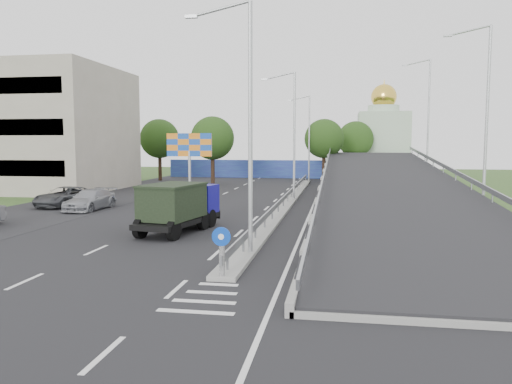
% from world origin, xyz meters
% --- Properties ---
extents(ground, '(160.00, 160.00, 0.00)m').
position_xyz_m(ground, '(0.00, 0.00, 0.00)').
color(ground, '#2D4C1E').
rests_on(ground, ground).
extents(road_surface, '(26.00, 90.00, 0.04)m').
position_xyz_m(road_surface, '(-3.00, 20.00, 0.00)').
color(road_surface, black).
rests_on(road_surface, ground).
extents(parking_strip, '(8.00, 90.00, 0.05)m').
position_xyz_m(parking_strip, '(-16.00, 20.00, 0.00)').
color(parking_strip, black).
rests_on(parking_strip, ground).
extents(median, '(1.00, 44.00, 0.20)m').
position_xyz_m(median, '(0.00, 24.00, 0.10)').
color(median, gray).
rests_on(median, ground).
extents(overpass_ramp, '(10.00, 50.00, 3.50)m').
position_xyz_m(overpass_ramp, '(7.50, 24.00, 1.75)').
color(overpass_ramp, gray).
rests_on(overpass_ramp, ground).
extents(median_guardrail, '(0.09, 44.00, 0.71)m').
position_xyz_m(median_guardrail, '(0.00, 24.00, 0.75)').
color(median_guardrail, gray).
rests_on(median_guardrail, median).
extents(sign_bollard, '(0.64, 0.23, 1.67)m').
position_xyz_m(sign_bollard, '(0.00, 2.17, 1.03)').
color(sign_bollard, black).
rests_on(sign_bollard, median).
extents(lamp_post_near, '(2.74, 0.18, 10.08)m').
position_xyz_m(lamp_post_near, '(0.11, 6.00, 5.81)').
color(lamp_post_near, '#B2B5B7').
rests_on(lamp_post_near, median).
extents(lamp_post_mid, '(2.74, 0.18, 10.08)m').
position_xyz_m(lamp_post_mid, '(0.11, 26.00, 5.81)').
color(lamp_post_mid, '#B2B5B7').
rests_on(lamp_post_mid, median).
extents(lamp_post_far, '(2.74, 0.18, 10.08)m').
position_xyz_m(lamp_post_far, '(0.11, 46.00, 5.81)').
color(lamp_post_far, '#B2B5B7').
rests_on(lamp_post_far, median).
extents(beige_building, '(24.00, 14.00, 12.00)m').
position_xyz_m(beige_building, '(-30.00, 32.00, 6.00)').
color(beige_building, gray).
rests_on(beige_building, ground).
extents(blue_wall, '(30.00, 0.50, 2.40)m').
position_xyz_m(blue_wall, '(-4.00, 52.00, 1.20)').
color(blue_wall, '#2B2998').
rests_on(blue_wall, ground).
extents(church, '(7.00, 7.00, 13.80)m').
position_xyz_m(church, '(10.00, 60.00, 5.31)').
color(church, '#B2CCAD').
rests_on(church, ground).
extents(billboard, '(4.00, 0.24, 5.50)m').
position_xyz_m(billboard, '(-9.00, 28.00, 4.19)').
color(billboard, '#B2B5B7').
rests_on(billboard, ground).
extents(tree_left_mid, '(4.80, 4.80, 7.60)m').
position_xyz_m(tree_left_mid, '(-10.00, 40.00, 5.18)').
color(tree_left_mid, black).
rests_on(tree_left_mid, ground).
extents(tree_median_far, '(4.80, 4.80, 7.60)m').
position_xyz_m(tree_median_far, '(2.00, 48.00, 5.18)').
color(tree_median_far, black).
rests_on(tree_median_far, ground).
extents(tree_left_far, '(4.80, 4.80, 7.60)m').
position_xyz_m(tree_left_far, '(-18.00, 45.00, 5.18)').
color(tree_left_far, black).
rests_on(tree_left_far, ground).
extents(tree_ramp_far, '(4.80, 4.80, 7.60)m').
position_xyz_m(tree_ramp_far, '(6.00, 55.00, 5.18)').
color(tree_ramp_far, black).
rests_on(tree_ramp_far, ground).
extents(dump_truck, '(3.17, 6.16, 2.59)m').
position_xyz_m(dump_truck, '(-4.37, 11.04, 1.43)').
color(dump_truck, black).
rests_on(dump_truck, ground).
extents(parked_car_c, '(3.09, 5.48, 1.44)m').
position_xyz_m(parked_car_c, '(-16.01, 19.79, 0.72)').
color(parked_car_c, '#3A3C3F').
rests_on(parked_car_c, ground).
extents(parked_car_d, '(2.16, 4.98, 1.43)m').
position_xyz_m(parked_car_d, '(-13.25, 18.29, 0.71)').
color(parked_car_d, gray).
rests_on(parked_car_d, ground).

